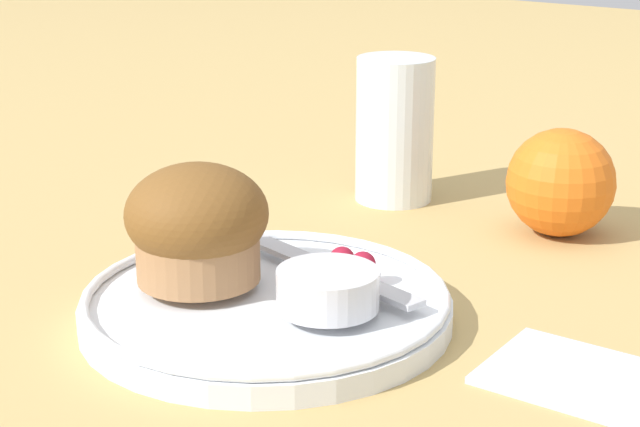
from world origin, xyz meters
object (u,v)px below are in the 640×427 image
(orange_fruit, at_px, (561,182))
(muffin, at_px, (203,223))
(juice_glass, at_px, (395,130))
(butter_knife, at_px, (311,262))

(orange_fruit, bearing_deg, muffin, -116.42)
(muffin, relative_size, orange_fruit, 1.09)
(orange_fruit, distance_m, juice_glass, 0.15)
(muffin, bearing_deg, butter_knife, 51.44)
(butter_knife, distance_m, orange_fruit, 0.21)
(butter_knife, xyz_separation_m, juice_glass, (-0.06, 0.20, 0.04))
(orange_fruit, bearing_deg, butter_knife, -112.58)
(muffin, distance_m, juice_glass, 0.26)
(orange_fruit, height_order, juice_glass, juice_glass)
(muffin, xyz_separation_m, butter_knife, (0.04, 0.05, -0.03))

